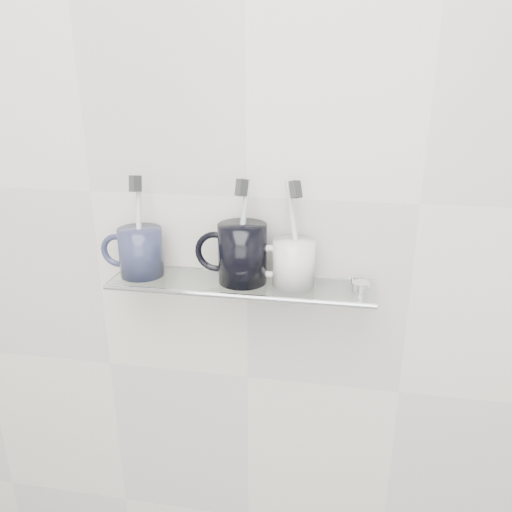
% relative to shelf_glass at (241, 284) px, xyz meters
% --- Properties ---
extents(wall_back, '(2.50, 0.00, 2.50)m').
position_rel_shelf_glass_xyz_m(wall_back, '(0.00, 0.06, 0.15)').
color(wall_back, beige).
rests_on(wall_back, ground).
extents(shelf_glass, '(0.50, 0.12, 0.01)m').
position_rel_shelf_glass_xyz_m(shelf_glass, '(0.00, 0.00, 0.00)').
color(shelf_glass, silver).
rests_on(shelf_glass, wall_back).
extents(shelf_rail, '(0.50, 0.01, 0.01)m').
position_rel_shelf_glass_xyz_m(shelf_rail, '(0.00, -0.06, 0.00)').
color(shelf_rail, silver).
rests_on(shelf_rail, shelf_glass).
extents(bracket_left, '(0.02, 0.03, 0.02)m').
position_rel_shelf_glass_xyz_m(bracket_left, '(-0.21, 0.05, -0.01)').
color(bracket_left, silver).
rests_on(bracket_left, wall_back).
extents(bracket_right, '(0.02, 0.03, 0.02)m').
position_rel_shelf_glass_xyz_m(bracket_right, '(0.21, 0.05, -0.01)').
color(bracket_right, silver).
rests_on(bracket_right, wall_back).
extents(mug_left, '(0.11, 0.11, 0.09)m').
position_rel_shelf_glass_xyz_m(mug_left, '(-0.20, 0.00, 0.05)').
color(mug_left, '#1B213B').
rests_on(mug_left, shelf_glass).
extents(mug_left_handle, '(0.07, 0.01, 0.07)m').
position_rel_shelf_glass_xyz_m(mug_left_handle, '(-0.25, 0.00, 0.05)').
color(mug_left_handle, '#1B213B').
rests_on(mug_left_handle, mug_left).
extents(toothbrush_left, '(0.01, 0.05, 0.19)m').
position_rel_shelf_glass_xyz_m(toothbrush_left, '(-0.20, 0.00, 0.10)').
color(toothbrush_left, silver).
rests_on(toothbrush_left, mug_left).
extents(bristles_left, '(0.02, 0.03, 0.03)m').
position_rel_shelf_glass_xyz_m(bristles_left, '(-0.20, 0.00, 0.19)').
color(bristles_left, '#2C2D2F').
rests_on(bristles_left, toothbrush_left).
extents(mug_center, '(0.09, 0.09, 0.11)m').
position_rel_shelf_glass_xyz_m(mug_center, '(0.00, 0.00, 0.06)').
color(mug_center, black).
rests_on(mug_center, shelf_glass).
extents(mug_center_handle, '(0.08, 0.01, 0.08)m').
position_rel_shelf_glass_xyz_m(mug_center_handle, '(-0.05, 0.00, 0.06)').
color(mug_center_handle, black).
rests_on(mug_center_handle, mug_center).
extents(toothbrush_center, '(0.03, 0.04, 0.19)m').
position_rel_shelf_glass_xyz_m(toothbrush_center, '(0.00, 0.00, 0.10)').
color(toothbrush_center, '#A1B5C0').
rests_on(toothbrush_center, mug_center).
extents(bristles_center, '(0.02, 0.03, 0.03)m').
position_rel_shelf_glass_xyz_m(bristles_center, '(0.00, 0.00, 0.19)').
color(bristles_center, '#2C2D2F').
rests_on(bristles_center, toothbrush_center).
extents(mug_right, '(0.10, 0.10, 0.09)m').
position_rel_shelf_glass_xyz_m(mug_right, '(0.10, 0.00, 0.05)').
color(mug_right, silver).
rests_on(mug_right, shelf_glass).
extents(mug_right_handle, '(0.06, 0.01, 0.06)m').
position_rel_shelf_glass_xyz_m(mug_right_handle, '(0.05, 0.00, 0.05)').
color(mug_right_handle, silver).
rests_on(mug_right_handle, mug_right).
extents(toothbrush_right, '(0.05, 0.07, 0.18)m').
position_rel_shelf_glass_xyz_m(toothbrush_right, '(0.10, 0.00, 0.10)').
color(toothbrush_right, beige).
rests_on(toothbrush_right, mug_right).
extents(bristles_right, '(0.03, 0.03, 0.04)m').
position_rel_shelf_glass_xyz_m(bristles_right, '(0.10, 0.00, 0.19)').
color(bristles_right, '#2C2D2F').
rests_on(bristles_right, toothbrush_right).
extents(chrome_cap, '(0.03, 0.03, 0.01)m').
position_rel_shelf_glass_xyz_m(chrome_cap, '(0.22, 0.00, 0.01)').
color(chrome_cap, silver).
rests_on(chrome_cap, shelf_glass).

